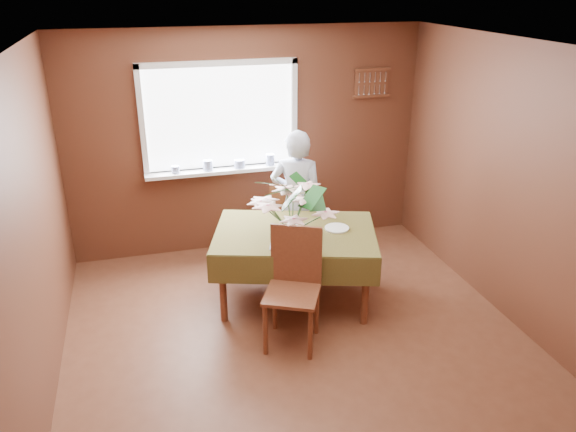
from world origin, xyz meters
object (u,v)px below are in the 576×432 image
object	(u,v)px
seated_woman	(297,201)
chair_near	(294,282)
chair_far	(289,219)
dining_table	(295,240)
flower_bouquet	(292,205)

from	to	relation	value
seated_woman	chair_near	bearing A→B (deg)	98.46
chair_far	dining_table	bearing A→B (deg)	97.21
chair_far	chair_near	bearing A→B (deg)	94.83
dining_table	flower_bouquet	size ratio (longest dim) A/B	2.73
seated_woman	flower_bouquet	world-z (taller)	seated_woman
chair_far	flower_bouquet	world-z (taller)	flower_bouquet
chair_far	seated_woman	size ratio (longest dim) A/B	0.62
chair_far	chair_near	xyz separation A→B (m)	(-0.35, -1.42, 0.04)
chair_near	flower_bouquet	distance (m)	0.68
chair_near	flower_bouquet	size ratio (longest dim) A/B	1.61
dining_table	seated_woman	size ratio (longest dim) A/B	1.14
dining_table	chair_near	world-z (taller)	chair_near
seated_woman	dining_table	bearing A→B (deg)	98.25
dining_table	chair_far	world-z (taller)	chair_far
chair_far	chair_near	size ratio (longest dim) A/B	0.92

